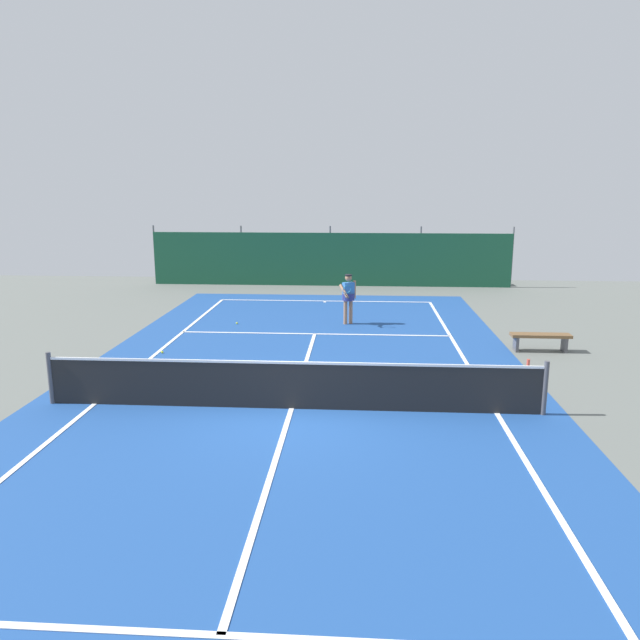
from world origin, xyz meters
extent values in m
plane|color=slate|center=(0.00, 0.00, 0.00)|extent=(36.00, 36.00, 0.00)
cube|color=#1E478C|center=(0.00, 0.00, 0.00)|extent=(11.02, 26.60, 0.01)
cube|color=white|center=(0.00, 11.90, 0.01)|extent=(8.22, 0.10, 0.01)
cube|color=white|center=(-4.11, 0.00, 0.01)|extent=(0.10, 23.80, 0.01)
cube|color=white|center=(4.11, 0.00, 0.01)|extent=(0.10, 23.80, 0.01)
cube|color=white|center=(0.00, 6.40, 0.01)|extent=(8.22, 0.10, 0.01)
cube|color=white|center=(0.00, -6.40, 0.01)|extent=(8.22, 0.10, 0.01)
cube|color=white|center=(0.00, 0.00, 0.01)|extent=(0.10, 12.80, 0.01)
cube|color=white|center=(0.00, 11.75, 0.01)|extent=(0.10, 0.30, 0.01)
cube|color=black|center=(0.00, 0.00, 0.47)|extent=(9.92, 0.03, 0.95)
cube|color=white|center=(0.00, 0.00, 0.97)|extent=(9.92, 0.04, 0.05)
cylinder|color=#47474C|center=(-5.01, 0.00, 0.55)|extent=(0.10, 0.10, 1.10)
cylinder|color=#47474C|center=(5.01, 0.00, 0.55)|extent=(0.10, 0.10, 1.10)
cube|color=#195138|center=(0.00, 15.77, 1.20)|extent=(16.22, 0.06, 2.40)
cylinder|color=#595B60|center=(-8.11, 15.83, 1.35)|extent=(0.08, 0.08, 2.70)
cylinder|color=#595B60|center=(-4.05, 15.83, 1.35)|extent=(0.08, 0.08, 2.70)
cylinder|color=#595B60|center=(0.00, 15.83, 1.35)|extent=(0.08, 0.08, 2.70)
cylinder|color=#595B60|center=(4.05, 15.83, 1.35)|extent=(0.08, 0.08, 2.70)
cylinder|color=#595B60|center=(8.11, 15.83, 1.35)|extent=(0.08, 0.08, 2.70)
cube|color=#234C1E|center=(0.00, 16.37, 0.55)|extent=(14.60, 0.70, 1.10)
cylinder|color=#9E7051|center=(1.08, 7.96, 0.41)|extent=(0.12, 0.12, 0.82)
cylinder|color=#9E7051|center=(0.90, 7.86, 0.41)|extent=(0.12, 0.12, 0.82)
cylinder|color=navy|center=(0.99, 7.91, 0.90)|extent=(0.40, 0.40, 0.22)
cube|color=#2D6BB7|center=(0.99, 7.91, 1.10)|extent=(0.41, 0.35, 0.56)
sphere|color=#9E7051|center=(0.99, 7.91, 1.53)|extent=(0.22, 0.22, 0.22)
cylinder|color=black|center=(0.99, 7.91, 1.62)|extent=(0.23, 0.23, 0.04)
cylinder|color=#9E7051|center=(1.19, 8.02, 1.13)|extent=(0.09, 0.09, 0.58)
cylinder|color=#9E7051|center=(0.85, 7.69, 1.13)|extent=(0.34, 0.50, 0.41)
cylinder|color=black|center=(0.95, 7.40, 1.02)|extent=(0.16, 0.25, 0.13)
torus|color=teal|center=(0.95, 7.40, 1.24)|extent=(0.33, 0.26, 0.29)
sphere|color=#CCDB33|center=(-3.97, 3.95, 0.03)|extent=(0.07, 0.07, 0.07)
sphere|color=#CCDB33|center=(-2.66, 7.63, 0.03)|extent=(0.07, 0.07, 0.07)
cube|color=brown|center=(6.31, 4.84, 0.45)|extent=(1.60, 0.40, 0.08)
cube|color=#4C4C51|center=(5.66, 4.84, 0.23)|extent=(0.08, 0.36, 0.45)
cube|color=#4C4C51|center=(6.96, 4.84, 0.23)|extent=(0.08, 0.36, 0.45)
cylinder|color=#D84C38|center=(5.55, 3.16, 0.12)|extent=(0.08, 0.08, 0.24)
camera|label=1|loc=(1.34, -11.58, 4.41)|focal=34.03mm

